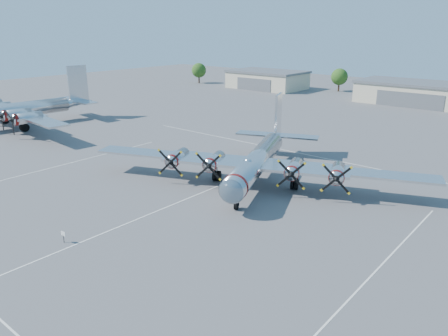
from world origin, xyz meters
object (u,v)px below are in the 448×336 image
Objects in this scene: main_bomber_b29 at (258,180)px; bomber_west at (24,126)px; tree_far_west at (199,70)px; hangar_center at (419,93)px; hangar_west at (267,79)px; tree_west at (339,77)px; info_placard at (63,235)px.

bomber_west is (-52.85, -3.58, 0.00)m from main_bomber_b29.
bomber_west reaches higher than main_bomber_b29.
bomber_west is (19.60, -70.53, -4.22)m from tree_far_west.
hangar_center is at bearing 3.24° from tree_far_west.
hangar_center reaches higher than main_bomber_b29.
hangar_center is at bearing -0.00° from hangar_west.
bomber_west is at bearing -107.11° from tree_west.
hangar_center is 26.48× the size of info_placard.
main_bomber_b29 is at bearing -56.21° from hangar_west.
info_placard is (43.90, -95.45, -1.95)m from hangar_west.
info_placard is (-3.55, -24.54, 0.76)m from main_bomber_b29.
hangar_center is at bearing -17.82° from tree_west.
main_bomber_b29 is at bearing 78.31° from info_placard.
tree_west reaches higher than bomber_west.
main_bomber_b29 is 37.99× the size of info_placard.
main_bomber_b29 is (27.45, -78.95, -4.22)m from tree_west.
tree_far_west is 6.15× the size of info_placard.
tree_west reaches higher than info_placard.
info_placard is at bearing -120.29° from main_bomber_b29.
bomber_west is at bearing -94.15° from hangar_west.
tree_west is 83.69m from main_bomber_b29.
info_placard is at bearing -90.66° from hangar_center.
hangar_center is 0.70× the size of main_bomber_b29.
tree_west is at bearing 99.54° from info_placard.
bomber_west is at bearing 153.51° from info_placard.
bomber_west is 53.58m from info_placard.
tree_far_west reaches higher than bomber_west.
hangar_west is 3.40× the size of tree_west.
bomber_west is (-50.40, -74.49, -2.71)m from hangar_center.
hangar_west is at bearing 101.72° from main_bomber_b29.
tree_west is (-25.00, 8.04, 1.51)m from hangar_center.
hangar_center is at bearing 60.73° from bomber_west.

